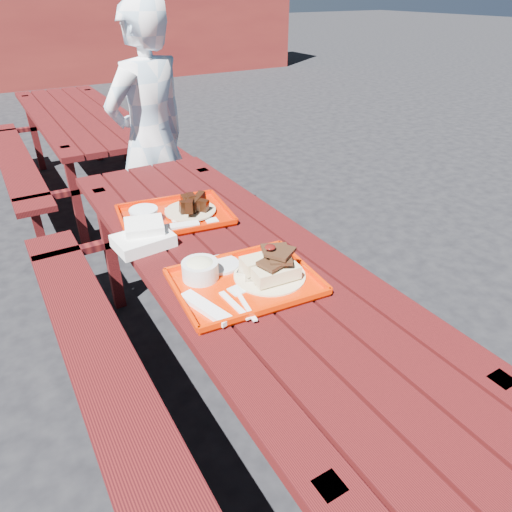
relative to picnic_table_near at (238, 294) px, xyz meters
name	(u,v)px	position (x,y,z in m)	size (l,w,h in m)	color
ground	(240,388)	(0.00, 0.00, -0.56)	(60.00, 60.00, 0.00)	black
picnic_table_near	(238,294)	(0.00, 0.00, 0.00)	(1.41, 2.40, 0.75)	#450D0D
picnic_table_far	(83,134)	(0.00, 2.80, 0.00)	(1.41, 2.40, 0.75)	#450D0D
near_tray	(242,274)	(-0.08, -0.18, 0.23)	(0.53, 0.43, 0.16)	red
far_tray	(173,214)	(-0.09, 0.43, 0.21)	(0.53, 0.44, 0.08)	#C21B00
white_cloth	(144,237)	(-0.29, 0.26, 0.23)	(0.24, 0.20, 0.09)	white
person	(151,141)	(0.16, 1.41, 0.27)	(0.60, 0.40, 1.65)	#A0BFD7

